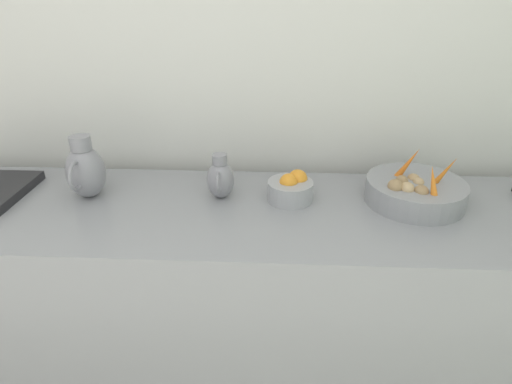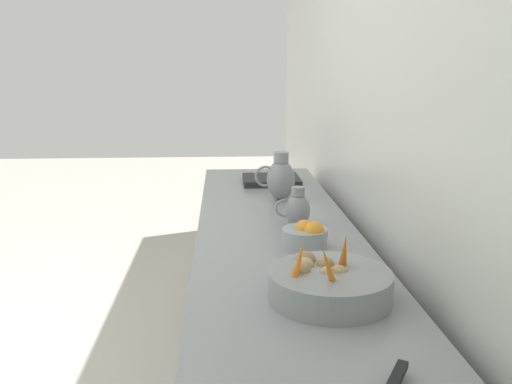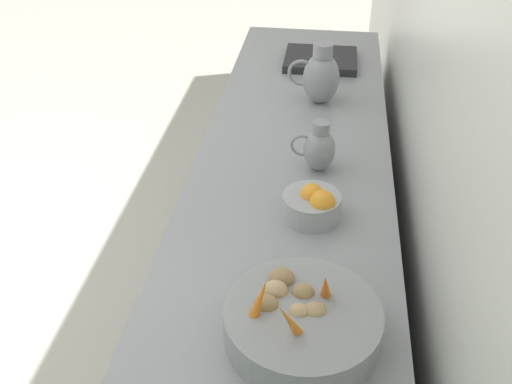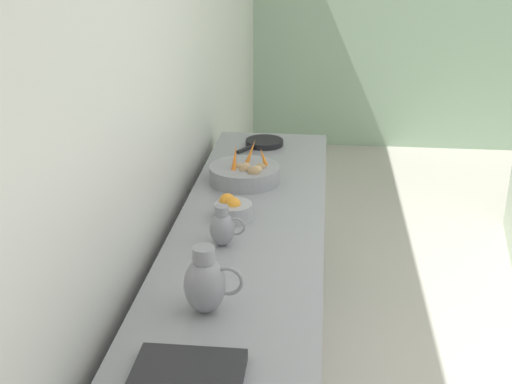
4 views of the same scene
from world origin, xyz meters
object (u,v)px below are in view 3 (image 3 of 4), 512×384
Objects in this scene: metal_pitcher_tall at (321,76)px; metal_pitcher_short at (319,148)px; orange_bowl at (313,204)px; vegetable_colander at (301,322)px.

metal_pitcher_short is at bearing 92.08° from metal_pitcher_tall.
metal_pitcher_tall reaches higher than orange_bowl.
orange_bowl is 0.28m from metal_pitcher_short.
orange_bowl is at bearing 89.32° from metal_pitcher_short.
orange_bowl is at bearing 91.13° from metal_pitcher_tall.
vegetable_colander reaches higher than orange_bowl.
metal_pitcher_short reaches higher than orange_bowl.
vegetable_colander is 2.11× the size of orange_bowl.
vegetable_colander reaches higher than metal_pitcher_short.
metal_pitcher_tall reaches higher than vegetable_colander.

